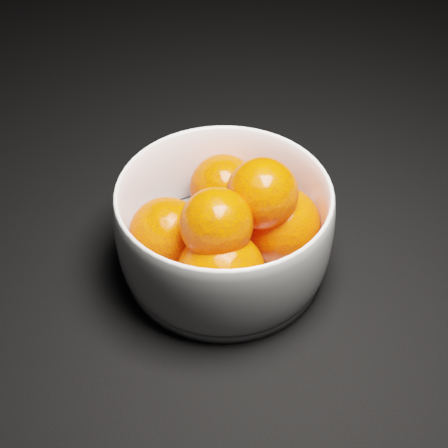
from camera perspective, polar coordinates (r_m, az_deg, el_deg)
name	(u,v)px	position (r m, az deg, el deg)	size (l,w,h in m)	color
bowl	(224,228)	(0.57, 0.00, -0.35)	(0.20, 0.20, 0.10)	white
orange_pile	(230,227)	(0.56, 0.51, -0.31)	(0.17, 0.17, 0.11)	#FF3C00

